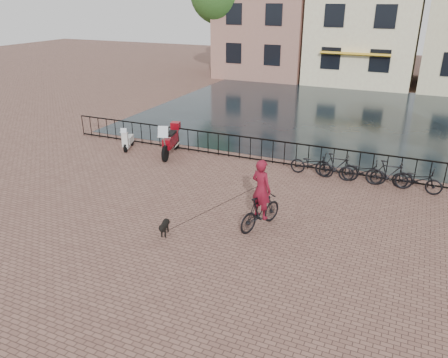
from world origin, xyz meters
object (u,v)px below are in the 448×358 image
at_px(motorcycle, 170,137).
at_px(scooter, 128,137).
at_px(dog, 164,227).
at_px(cyclist, 261,198).

xyz_separation_m(motorcycle, scooter, (-2.19, -0.07, -0.23)).
relative_size(dog, motorcycle, 0.32).
height_order(cyclist, dog, cyclist).
relative_size(motorcycle, scooter, 1.79).
bearing_deg(motorcycle, cyclist, -52.99).
distance_m(dog, scooter, 8.28).
bearing_deg(dog, cyclist, 15.62).
height_order(cyclist, motorcycle, cyclist).
xyz_separation_m(dog, motorcycle, (-3.40, 6.16, 0.57)).
height_order(dog, motorcycle, motorcycle).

